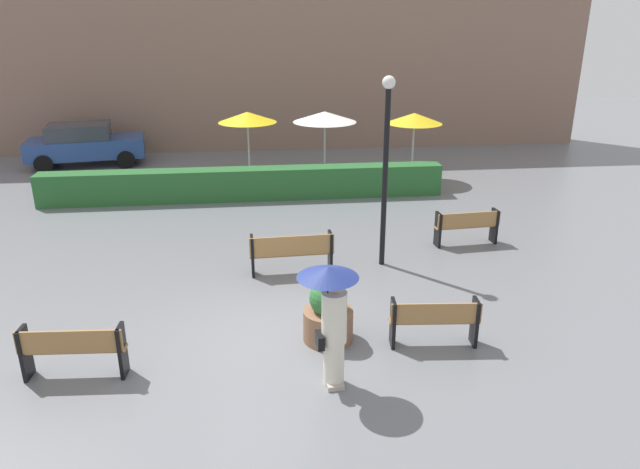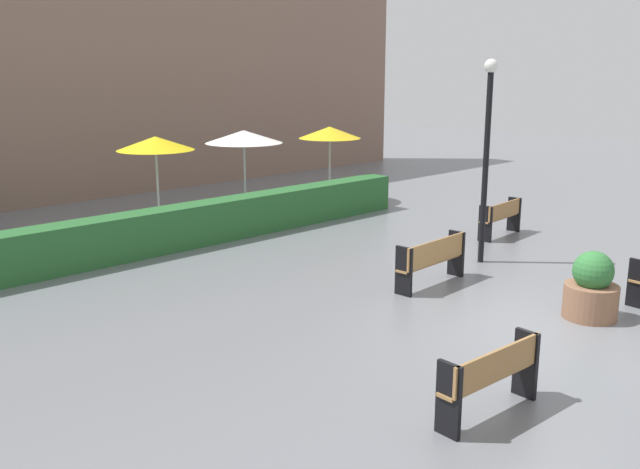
{
  "view_description": "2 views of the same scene",
  "coord_description": "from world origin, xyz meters",
  "px_view_note": "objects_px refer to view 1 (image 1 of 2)",
  "views": [
    {
      "loc": [
        -0.13,
        -9.11,
        5.32
      ],
      "look_at": [
        1.22,
        2.66,
        0.88
      ],
      "focal_mm": 32.69,
      "sensor_mm": 36.0,
      "label": 1
    },
    {
      "loc": [
        -9.73,
        -4.91,
        4.0
      ],
      "look_at": [
        -0.58,
        4.49,
        0.87
      ],
      "focal_mm": 39.08,
      "sensor_mm": 36.0,
      "label": 2
    }
  ],
  "objects_px": {
    "patio_umbrella_white": "(325,117)",
    "patio_umbrella_yellow": "(247,117)",
    "parked_car": "(85,144)",
    "bench_far_right": "(467,225)",
    "patio_umbrella_yellow_far": "(414,118)",
    "bench_near_left": "(72,348)",
    "lamp_post": "(386,155)",
    "planter_pot": "(328,314)",
    "bench_mid_center": "(292,251)",
    "bench_near_right": "(435,319)",
    "pedestrian_with_umbrella": "(331,312)"
  },
  "relations": [
    {
      "from": "patio_umbrella_white",
      "to": "patio_umbrella_yellow",
      "type": "bearing_deg",
      "value": 172.37
    },
    {
      "from": "parked_car",
      "to": "patio_umbrella_yellow",
      "type": "bearing_deg",
      "value": -24.14
    },
    {
      "from": "bench_far_right",
      "to": "parked_car",
      "type": "distance_m",
      "value": 15.03
    },
    {
      "from": "patio_umbrella_yellow_far",
      "to": "bench_near_left",
      "type": "bearing_deg",
      "value": -127.06
    },
    {
      "from": "bench_near_left",
      "to": "parked_car",
      "type": "xyz_separation_m",
      "value": [
        -3.46,
        14.48,
        0.29
      ]
    },
    {
      "from": "lamp_post",
      "to": "patio_umbrella_white",
      "type": "relative_size",
      "value": 1.79
    },
    {
      "from": "bench_far_right",
      "to": "patio_umbrella_white",
      "type": "height_order",
      "value": "patio_umbrella_white"
    },
    {
      "from": "patio_umbrella_yellow",
      "to": "lamp_post",
      "type": "bearing_deg",
      "value": -69.13
    },
    {
      "from": "planter_pot",
      "to": "bench_far_right",
      "type": "bearing_deg",
      "value": 45.97
    },
    {
      "from": "bench_mid_center",
      "to": "patio_umbrella_white",
      "type": "height_order",
      "value": "patio_umbrella_white"
    },
    {
      "from": "patio_umbrella_yellow",
      "to": "patio_umbrella_yellow_far",
      "type": "distance_m",
      "value": 5.62
    },
    {
      "from": "lamp_post",
      "to": "parked_car",
      "type": "bearing_deg",
      "value": 130.82
    },
    {
      "from": "planter_pot",
      "to": "bench_mid_center",
      "type": "bearing_deg",
      "value": 98.55
    },
    {
      "from": "bench_near_left",
      "to": "planter_pot",
      "type": "bearing_deg",
      "value": 9.71
    },
    {
      "from": "patio_umbrella_white",
      "to": "bench_mid_center",
      "type": "bearing_deg",
      "value": -102.07
    },
    {
      "from": "bench_mid_center",
      "to": "bench_near_left",
      "type": "bearing_deg",
      "value": -135.55
    },
    {
      "from": "lamp_post",
      "to": "parked_car",
      "type": "relative_size",
      "value": 0.95
    },
    {
      "from": "patio_umbrella_yellow",
      "to": "bench_mid_center",
      "type": "bearing_deg",
      "value": -83.55
    },
    {
      "from": "bench_near_right",
      "to": "planter_pot",
      "type": "bearing_deg",
      "value": 166.91
    },
    {
      "from": "parked_car",
      "to": "lamp_post",
      "type": "bearing_deg",
      "value": -49.18
    },
    {
      "from": "bench_near_left",
      "to": "bench_near_right",
      "type": "distance_m",
      "value": 5.85
    },
    {
      "from": "bench_far_right",
      "to": "patio_umbrella_yellow_far",
      "type": "relative_size",
      "value": 0.7
    },
    {
      "from": "planter_pot",
      "to": "bench_near_left",
      "type": "bearing_deg",
      "value": -170.29
    },
    {
      "from": "patio_umbrella_white",
      "to": "patio_umbrella_yellow_far",
      "type": "height_order",
      "value": "patio_umbrella_white"
    },
    {
      "from": "planter_pot",
      "to": "patio_umbrella_yellow",
      "type": "relative_size",
      "value": 0.49
    },
    {
      "from": "bench_near_left",
      "to": "parked_car",
      "type": "bearing_deg",
      "value": 103.43
    },
    {
      "from": "parked_car",
      "to": "pedestrian_with_umbrella",
      "type": "bearing_deg",
      "value": -63.87
    },
    {
      "from": "parked_car",
      "to": "bench_near_right",
      "type": "bearing_deg",
      "value": -56.76
    },
    {
      "from": "bench_mid_center",
      "to": "planter_pot",
      "type": "distance_m",
      "value": 2.91
    },
    {
      "from": "planter_pot",
      "to": "patio_umbrella_yellow_far",
      "type": "distance_m",
      "value": 11.24
    },
    {
      "from": "bench_near_left",
      "to": "lamp_post",
      "type": "xyz_separation_m",
      "value": [
        5.72,
        3.86,
        2.03
      ]
    },
    {
      "from": "planter_pot",
      "to": "parked_car",
      "type": "relative_size",
      "value": 0.26
    },
    {
      "from": "bench_far_right",
      "to": "planter_pot",
      "type": "xyz_separation_m",
      "value": [
        -3.97,
        -4.11,
        -0.03
      ]
    },
    {
      "from": "planter_pot",
      "to": "patio_umbrella_white",
      "type": "bearing_deg",
      "value": 83.4
    },
    {
      "from": "pedestrian_with_umbrella",
      "to": "patio_umbrella_yellow",
      "type": "bearing_deg",
      "value": 95.69
    },
    {
      "from": "pedestrian_with_umbrella",
      "to": "patio_umbrella_white",
      "type": "distance_m",
      "value": 12.1
    },
    {
      "from": "bench_mid_center",
      "to": "patio_umbrella_yellow",
      "type": "distance_m",
      "value": 8.34
    },
    {
      "from": "bench_mid_center",
      "to": "planter_pot",
      "type": "xyz_separation_m",
      "value": [
        0.43,
        -2.88,
        -0.05
      ]
    },
    {
      "from": "pedestrian_with_umbrella",
      "to": "lamp_post",
      "type": "bearing_deg",
      "value": 68.52
    },
    {
      "from": "bench_near_right",
      "to": "patio_umbrella_yellow",
      "type": "bearing_deg",
      "value": 105.29
    },
    {
      "from": "bench_near_left",
      "to": "bench_mid_center",
      "type": "relative_size",
      "value": 0.88
    },
    {
      "from": "bench_far_right",
      "to": "lamp_post",
      "type": "height_order",
      "value": "lamp_post"
    },
    {
      "from": "bench_mid_center",
      "to": "pedestrian_with_umbrella",
      "type": "height_order",
      "value": "pedestrian_with_umbrella"
    },
    {
      "from": "planter_pot",
      "to": "patio_umbrella_yellow_far",
      "type": "xyz_separation_m",
      "value": [
        4.23,
        10.29,
        1.63
      ]
    },
    {
      "from": "bench_mid_center",
      "to": "pedestrian_with_umbrella",
      "type": "bearing_deg",
      "value": -85.77
    },
    {
      "from": "patio_umbrella_yellow",
      "to": "patio_umbrella_yellow_far",
      "type": "xyz_separation_m",
      "value": [
        5.58,
        -0.72,
        -0.03
      ]
    },
    {
      "from": "patio_umbrella_yellow_far",
      "to": "parked_car",
      "type": "distance_m",
      "value": 12.33
    },
    {
      "from": "patio_umbrella_white",
      "to": "bench_near_right",
      "type": "bearing_deg",
      "value": -87.22
    },
    {
      "from": "bench_near_right",
      "to": "lamp_post",
      "type": "xyz_separation_m",
      "value": [
        -0.13,
        3.57,
        2.04
      ]
    },
    {
      "from": "patio_umbrella_yellow_far",
      "to": "bench_mid_center",
      "type": "bearing_deg",
      "value": -122.13
    }
  ]
}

